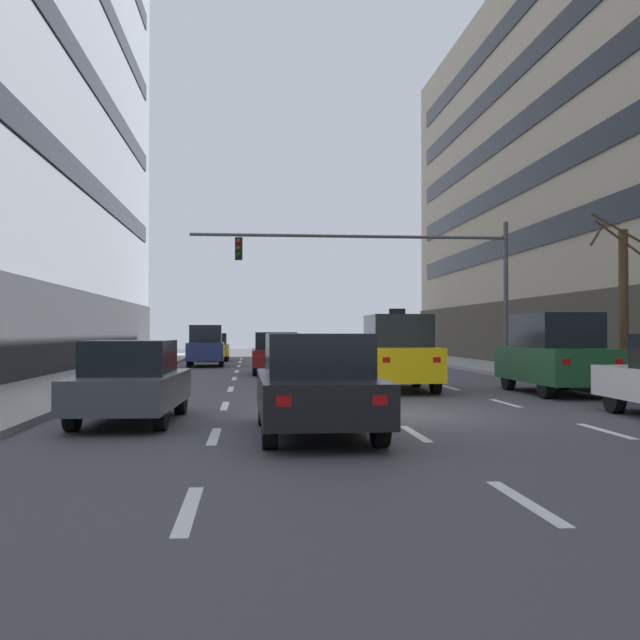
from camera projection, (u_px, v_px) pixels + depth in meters
name	position (u px, v px, depth m)	size (l,w,h in m)	color
ground_plane	(383.00, 414.00, 15.37)	(120.00, 120.00, 0.00)	#424247
lane_stripe_l1_s2	(189.00, 509.00, 7.09)	(0.16, 2.00, 0.01)	silver
lane_stripe_l1_s3	(214.00, 436.00, 12.07)	(0.16, 2.00, 0.01)	silver
lane_stripe_l1_s4	(225.00, 406.00, 17.04)	(0.16, 2.00, 0.01)	silver
lane_stripe_l1_s5	(231.00, 389.00, 22.02)	(0.16, 2.00, 0.01)	silver
lane_stripe_l1_s6	(234.00, 378.00, 27.00)	(0.16, 2.00, 0.01)	silver
lane_stripe_l1_s7	(237.00, 371.00, 31.98)	(0.16, 2.00, 0.01)	silver
lane_stripe_l1_s8	(239.00, 366.00, 36.95)	(0.16, 2.00, 0.01)	silver
lane_stripe_l1_s9	(240.00, 362.00, 41.93)	(0.16, 2.00, 0.01)	silver
lane_stripe_l1_s10	(241.00, 359.00, 46.91)	(0.16, 2.00, 0.01)	silver
lane_stripe_l2_s2	(525.00, 502.00, 7.41)	(0.16, 2.00, 0.01)	silver
lane_stripe_l2_s3	(415.00, 433.00, 12.38)	(0.16, 2.00, 0.01)	silver
lane_stripe_l2_s4	(368.00, 404.00, 17.36)	(0.16, 2.00, 0.01)	silver
lane_stripe_l2_s5	(342.00, 388.00, 22.34)	(0.16, 2.00, 0.01)	silver
lane_stripe_l2_s6	(325.00, 378.00, 27.32)	(0.16, 2.00, 0.01)	silver
lane_stripe_l2_s7	(314.00, 371.00, 32.29)	(0.16, 2.00, 0.01)	silver
lane_stripe_l2_s8	(305.00, 366.00, 37.27)	(0.16, 2.00, 0.01)	silver
lane_stripe_l2_s9	(299.00, 362.00, 42.25)	(0.16, 2.00, 0.01)	silver
lane_stripe_l2_s10	(294.00, 359.00, 47.22)	(0.16, 2.00, 0.01)	silver
lane_stripe_l3_s3	(605.00, 431.00, 12.70)	(0.16, 2.00, 0.01)	silver
lane_stripe_l3_s4	(505.00, 403.00, 17.68)	(0.16, 2.00, 0.01)	silver
lane_stripe_l3_s5	(449.00, 387.00, 22.66)	(0.16, 2.00, 0.01)	silver
lane_stripe_l3_s6	(414.00, 377.00, 27.63)	(0.16, 2.00, 0.01)	silver
lane_stripe_l3_s7	(389.00, 370.00, 32.61)	(0.16, 2.00, 0.01)	silver
lane_stripe_l3_s8	(370.00, 365.00, 37.59)	(0.16, 2.00, 0.01)	silver
lane_stripe_l3_s9	(356.00, 361.00, 42.56)	(0.16, 2.00, 0.01)	silver
lane_stripe_l3_s10	(345.00, 358.00, 47.54)	(0.16, 2.00, 0.01)	silver
car_driving_0	(206.00, 346.00, 36.83)	(1.89, 4.30, 2.06)	black
taxi_driving_1	(397.00, 353.00, 21.67)	(2.07, 4.65, 2.41)	black
car_driving_2	(276.00, 353.00, 30.02)	(1.91, 4.56, 1.71)	black
car_driving_3	(131.00, 382.00, 13.93)	(1.91, 4.23, 1.56)	black
car_driving_4	(317.00, 385.00, 12.18)	(1.93, 4.54, 1.69)	black
taxi_driving_5	(213.00, 347.00, 43.55)	(1.89, 4.42, 1.83)	black
car_parked_2	(555.00, 354.00, 20.39)	(1.97, 4.64, 2.24)	black
traffic_signal_0	(401.00, 265.00, 28.11)	(12.26, 0.35, 5.87)	#4C4C51
street_tree_1	(623.00, 302.00, 21.51)	(1.66, 2.27, 5.01)	#4C3823
pedestrian_0	(524.00, 347.00, 33.14)	(0.50, 0.31, 1.59)	black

